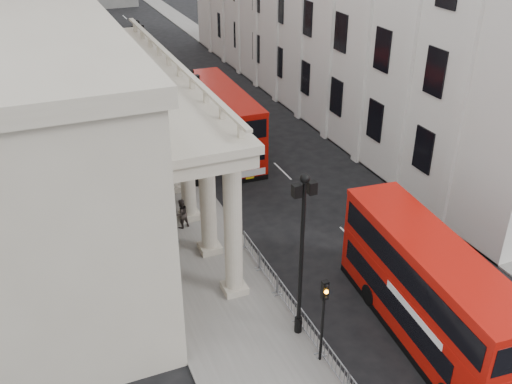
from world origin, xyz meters
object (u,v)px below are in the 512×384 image
(lamp_post_mid, at_px, (193,121))
(bus_near, at_px, (427,289))
(pedestrian_a, at_px, (174,248))
(traffic_light, at_px, (324,307))
(lamp_post_south, at_px, (302,246))
(bus_far, at_px, (223,119))
(pedestrian_c, at_px, (188,193))
(pedestrian_b, at_px, (181,214))
(lamp_post_north, at_px, (141,60))

(lamp_post_mid, relative_size, bus_near, 0.70)
(bus_near, bearing_deg, pedestrian_a, 137.73)
(traffic_light, bearing_deg, lamp_post_south, 92.84)
(bus_far, distance_m, pedestrian_c, 9.36)
(traffic_light, relative_size, pedestrian_c, 2.37)
(lamp_post_mid, xyz_separation_m, pedestrian_c, (-1.33, -2.54, -3.88))
(pedestrian_a, distance_m, pedestrian_b, 3.66)
(bus_near, distance_m, bus_far, 23.37)
(lamp_post_mid, distance_m, bus_far, 6.76)
(pedestrian_a, relative_size, pedestrian_b, 0.98)
(pedestrian_c, bearing_deg, lamp_post_north, 111.95)
(lamp_post_south, distance_m, pedestrian_b, 11.97)
(lamp_post_mid, relative_size, traffic_light, 1.93)
(lamp_post_south, distance_m, pedestrian_c, 14.07)
(bus_near, bearing_deg, lamp_post_north, 103.82)
(lamp_post_mid, bearing_deg, lamp_post_north, 90.00)
(lamp_post_mid, distance_m, pedestrian_a, 9.95)
(traffic_light, xyz_separation_m, bus_far, (3.75, 23.10, -0.46))
(lamp_post_south, height_order, bus_near, lamp_post_south)
(bus_near, height_order, pedestrian_a, bus_near)
(pedestrian_a, relative_size, pedestrian_c, 1.03)
(pedestrian_c, bearing_deg, traffic_light, -58.67)
(bus_near, relative_size, pedestrian_b, 6.19)
(pedestrian_c, bearing_deg, pedestrian_a, -87.47)
(lamp_post_north, xyz_separation_m, bus_far, (3.85, -10.92, -2.26))
(traffic_light, distance_m, bus_near, 5.23)
(traffic_light, relative_size, bus_near, 0.36)
(lamp_post_south, height_order, lamp_post_north, same)
(pedestrian_c, bearing_deg, bus_near, -41.06)
(lamp_post_south, bearing_deg, lamp_post_north, 90.00)
(lamp_post_north, xyz_separation_m, traffic_light, (0.10, -34.02, -1.80))
(lamp_post_mid, distance_m, bus_near, 19.13)
(lamp_post_mid, height_order, pedestrian_b, lamp_post_mid)
(bus_near, xyz_separation_m, pedestrian_b, (-7.78, 13.31, -1.55))
(traffic_light, height_order, pedestrian_b, traffic_light)
(pedestrian_b, height_order, pedestrian_c, pedestrian_b)
(traffic_light, distance_m, bus_far, 23.41)
(lamp_post_north, distance_m, pedestrian_c, 18.99)
(bus_near, xyz_separation_m, pedestrian_a, (-9.15, 9.91, -1.56))
(lamp_post_mid, bearing_deg, traffic_light, -89.68)
(lamp_post_south, relative_size, bus_far, 0.70)
(pedestrian_b, xyz_separation_m, pedestrian_c, (1.15, 2.40, -0.05))
(bus_far, xyz_separation_m, pedestrian_c, (-5.18, -7.62, -1.62))
(lamp_post_south, height_order, bus_far, lamp_post_south)
(pedestrian_a, bearing_deg, pedestrian_b, 43.55)
(lamp_post_mid, height_order, traffic_light, lamp_post_mid)
(lamp_post_south, relative_size, bus_near, 0.70)
(lamp_post_mid, bearing_deg, bus_near, -73.81)
(lamp_post_north, relative_size, pedestrian_c, 4.58)
(lamp_post_north, relative_size, traffic_light, 1.93)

